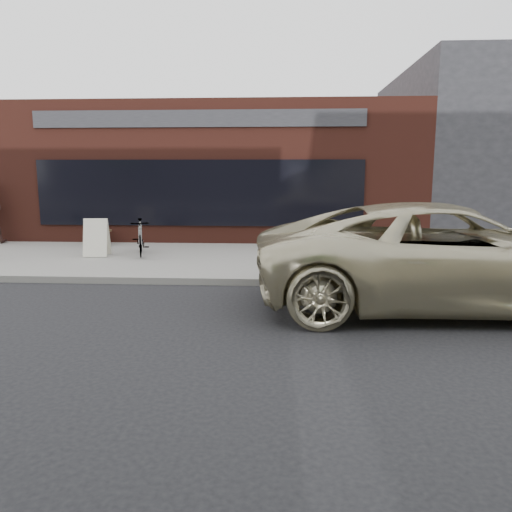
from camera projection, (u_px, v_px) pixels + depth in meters
The scene contains 8 objects.
ground at pixel (233, 357), 6.54m from camera, with size 120.00×120.00×0.00m, color black.
near_sidewalk at pixel (260, 257), 13.41m from camera, with size 44.00×6.00×0.15m, color gray.
storefront at pixel (220, 173), 20.02m from camera, with size 14.00×10.07×4.50m.
motorcycle at pixel (324, 262), 10.14m from camera, with size 2.06×0.92×1.32m.
minivan at pixel (447, 256), 8.73m from camera, with size 3.07×6.66×1.85m, color beige.
bicycle_rear at pixel (140, 237), 13.27m from camera, with size 0.45×1.60×0.96m, color gray.
sandwich_sign at pixel (97, 237), 13.17m from camera, with size 0.67×0.63×0.99m.
cafe_table at pixel (98, 231), 15.10m from camera, with size 0.79×0.79×0.45m.
Camera 1 is at (0.68, -6.18, 2.44)m, focal length 35.00 mm.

